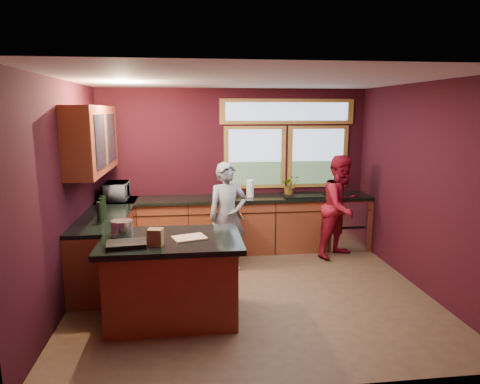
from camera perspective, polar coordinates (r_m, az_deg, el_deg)
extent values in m
plane|color=brown|center=(5.74, 1.50, -13.22)|extent=(4.50, 4.50, 0.00)
cube|color=black|center=(7.29, -0.73, 3.04)|extent=(4.50, 0.02, 2.70)
cube|color=black|center=(3.42, 6.52, -6.00)|extent=(4.50, 0.02, 2.70)
cube|color=black|center=(5.48, -22.40, -0.38)|extent=(0.02, 4.00, 2.70)
cube|color=black|center=(6.08, 23.04, 0.61)|extent=(0.02, 4.00, 2.70)
cube|color=silver|center=(5.25, 1.65, 14.78)|extent=(4.50, 4.00, 0.02)
cube|color=#7B8CAA|center=(7.30, 2.02, 4.62)|extent=(1.06, 0.02, 1.06)
cube|color=#7B8CAA|center=(7.55, 10.32, 4.66)|extent=(1.06, 0.02, 1.06)
cube|color=#A1712E|center=(7.36, 6.36, 10.62)|extent=(2.30, 0.02, 0.42)
cube|color=brown|center=(6.18, -19.11, 6.64)|extent=(0.36, 1.80, 0.90)
cube|color=brown|center=(7.18, -0.46, -4.50)|extent=(4.50, 0.60, 0.88)
cube|color=black|center=(7.06, -0.46, -0.88)|extent=(4.50, 0.64, 0.05)
cube|color=#B7B7BC|center=(7.59, 13.61, -4.08)|extent=(0.60, 0.58, 0.85)
cube|color=black|center=(7.24, 8.26, -0.71)|extent=(0.66, 0.46, 0.05)
cube|color=brown|center=(6.43, -17.23, -6.83)|extent=(0.60, 2.30, 0.88)
cube|color=black|center=(6.31, -17.37, -2.80)|extent=(0.64, 2.30, 0.05)
cube|color=brown|center=(4.99, -8.98, -11.64)|extent=(1.40, 0.90, 0.88)
cube|color=black|center=(4.83, -9.15, -6.42)|extent=(1.55, 1.05, 0.06)
imported|color=slate|center=(6.27, -1.67, -3.35)|extent=(0.65, 0.49, 1.61)
imported|color=maroon|center=(7.04, 13.37, -1.89)|extent=(1.01, 0.96, 1.65)
imported|color=#999999|center=(7.09, -16.07, 0.11)|extent=(0.36, 0.52, 0.28)
imported|color=#999999|center=(7.24, 6.70, 0.90)|extent=(0.30, 0.26, 0.34)
cylinder|color=white|center=(7.07, 1.35, 0.49)|extent=(0.12, 0.12, 0.28)
cube|color=tan|center=(4.77, -6.77, -6.09)|extent=(0.41, 0.35, 0.02)
cylinder|color=silver|center=(5.00, -15.46, -4.67)|extent=(0.24, 0.24, 0.18)
cube|color=brown|center=(4.57, -11.20, -5.94)|extent=(0.17, 0.15, 0.18)
cube|color=black|center=(4.62, -14.90, -6.75)|extent=(0.43, 0.33, 0.05)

